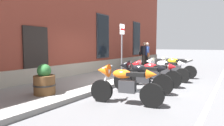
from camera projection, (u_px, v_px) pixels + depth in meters
name	position (u px, v px, depth m)	size (l,w,h in m)	color
ground_plane	(128.00, 83.00, 8.16)	(140.00, 140.00, 0.00)	#4C4C4F
sidewalk	(100.00, 79.00, 8.92)	(28.78, 2.86, 0.14)	slate
lane_stripe	(214.00, 93.00, 6.46)	(28.78, 0.12, 0.01)	silver
motorcycle_orange_sport	(123.00, 83.00, 5.21)	(0.67, 2.01, 1.07)	black
motorcycle_black_sport	(140.00, 76.00, 6.50)	(0.62, 2.04, 1.06)	black
motorcycle_red_sport	(151.00, 72.00, 7.55)	(0.62, 2.13, 1.01)	black
motorcycle_white_sport	(163.00, 68.00, 8.73)	(0.62, 2.17, 1.02)	black
motorcycle_yellow_naked	(175.00, 68.00, 9.58)	(0.62, 1.99, 1.01)	black
pedestrian_blue_top	(147.00, 54.00, 12.56)	(0.58, 0.45, 1.61)	black
pedestrian_dark_jacket	(144.00, 53.00, 13.33)	(0.58, 0.45, 1.65)	#38332D
parking_sign	(122.00, 43.00, 8.77)	(0.36, 0.07, 2.39)	#4C4C51
barrel_planter	(44.00, 82.00, 5.74)	(0.64, 0.64, 0.89)	brown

